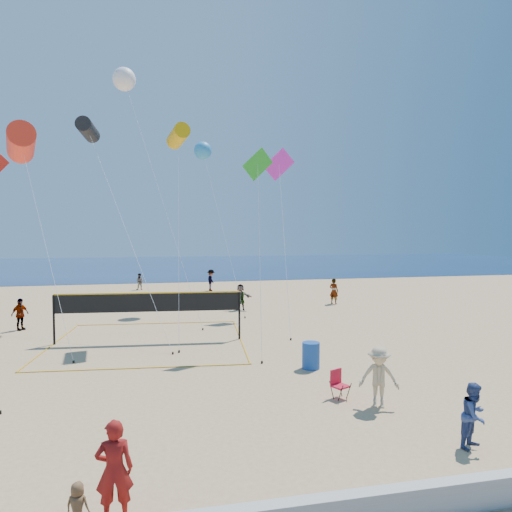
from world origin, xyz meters
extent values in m
plane|color=tan|center=(0.00, 0.00, 0.00)|extent=(120.00, 120.00, 0.00)
cube|color=#10204D|center=(0.00, 62.00, 0.01)|extent=(140.00, 50.00, 0.03)
imported|color=maroon|center=(-2.03, -1.91, 0.92)|extent=(0.69, 0.47, 1.84)
imported|color=brown|center=(-2.47, -3.03, 0.98)|extent=(0.43, 0.34, 0.76)
imported|color=navy|center=(6.18, -0.86, 0.79)|extent=(0.95, 0.88, 1.57)
imported|color=tan|center=(5.15, 1.96, 0.90)|extent=(1.33, 1.08, 1.80)
imported|color=gray|center=(-8.33, 15.75, 0.85)|extent=(0.94, 1.04, 1.69)
imported|color=gray|center=(4.17, 19.41, 0.86)|extent=(1.68, 1.05, 1.73)
imported|color=gray|center=(11.23, 20.50, 0.93)|extent=(0.78, 0.80, 1.85)
imported|color=gray|center=(-2.73, 31.71, 0.74)|extent=(0.85, 0.74, 1.49)
imported|color=gray|center=(3.42, 29.70, 0.94)|extent=(1.07, 1.38, 1.89)
cube|color=red|center=(4.31, 2.85, 0.39)|extent=(0.61, 0.59, 0.05)
cube|color=red|center=(4.23, 3.02, 0.65)|extent=(0.45, 0.24, 0.47)
cylinder|color=black|center=(4.21, 2.61, 0.22)|extent=(0.12, 0.23, 0.62)
cylinder|color=black|center=(4.06, 2.93, 0.22)|extent=(0.12, 0.23, 0.62)
cylinder|color=black|center=(4.55, 2.77, 0.22)|extent=(0.12, 0.23, 0.62)
cylinder|color=black|center=(4.40, 3.08, 0.22)|extent=(0.12, 0.23, 0.62)
cylinder|color=#174499|center=(4.45, 6.02, 0.50)|extent=(0.86, 0.86, 1.00)
cylinder|color=black|center=(-5.90, 12.08, 1.14)|extent=(0.10, 0.10, 2.29)
cylinder|color=black|center=(2.64, 11.30, 1.14)|extent=(0.10, 0.10, 2.29)
cube|color=black|center=(-1.63, 11.69, 1.86)|extent=(8.54, 0.80, 0.86)
cube|color=gold|center=(-1.63, 11.69, 2.32)|extent=(8.54, 0.81, 0.06)
cube|color=gold|center=(-2.02, 7.42, 0.01)|extent=(8.74, 0.85, 0.02)
cube|color=gold|center=(-1.24, 15.96, 0.01)|extent=(8.74, 0.85, 0.02)
cylinder|color=red|center=(-7.57, 13.89, 9.48)|extent=(2.03, 3.23, 1.64)
cylinder|color=silver|center=(-6.03, 11.28, 4.77)|extent=(3.09, 5.22, 9.44)
cylinder|color=black|center=(-4.50, 8.68, 0.05)|extent=(0.08, 0.08, 0.10)
cylinder|color=black|center=(-5.26, 19.49, 11.43)|extent=(1.22, 2.36, 1.23)
cylinder|color=silver|center=(-2.94, 14.33, 5.74)|extent=(4.66, 10.33, 11.39)
cylinder|color=black|center=(-0.62, 9.17, 0.05)|extent=(0.08, 0.08, 0.10)
cylinder|color=#D1A008|center=(-0.13, 13.07, 9.97)|extent=(1.15, 2.03, 1.04)
cylinder|color=silver|center=(-0.24, 11.23, 5.01)|extent=(0.23, 3.70, 9.93)
cylinder|color=black|center=(-0.34, 9.39, 0.05)|extent=(0.08, 0.08, 0.10)
cylinder|color=black|center=(-5.65, 3.76, 0.05)|extent=(0.08, 0.08, 0.10)
cube|color=green|center=(3.25, 9.96, 8.24)|extent=(1.50, 0.37, 1.51)
cylinder|color=silver|center=(3.01, 8.51, 4.14)|extent=(0.49, 2.93, 8.19)
cylinder|color=black|center=(2.77, 7.05, 0.05)|extent=(0.08, 0.08, 0.10)
cube|color=#E92DC9|center=(6.49, 18.25, 9.53)|extent=(2.14, 0.30, 2.11)
cylinder|color=silver|center=(5.75, 14.39, 4.79)|extent=(1.51, 7.73, 9.49)
cylinder|color=black|center=(5.00, 10.54, 0.05)|extent=(0.08, 0.08, 0.10)
sphere|color=white|center=(-3.06, 19.16, 14.51)|extent=(1.61, 1.61, 1.40)
cylinder|color=silver|center=(-0.98, 16.43, 7.28)|extent=(4.19, 5.47, 14.46)
cylinder|color=black|center=(1.11, 13.71, 0.05)|extent=(0.08, 0.08, 0.10)
sphere|color=#2B8BCF|center=(1.93, 21.33, 10.76)|extent=(1.49, 1.49, 1.21)
cylinder|color=silver|center=(2.93, 18.93, 5.40)|extent=(2.02, 4.82, 10.71)
cylinder|color=black|center=(3.93, 16.53, 0.05)|extent=(0.08, 0.08, 0.10)
camera|label=1|loc=(-1.24, -10.22, 5.18)|focal=32.00mm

